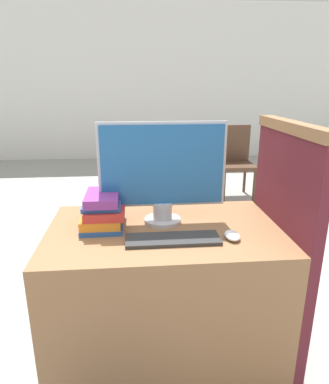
{
  "coord_description": "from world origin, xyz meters",
  "views": [
    {
      "loc": [
        -0.13,
        -1.16,
        1.4
      ],
      "look_at": [
        -0.0,
        0.32,
        0.93
      ],
      "focal_mm": 32.0,
      "sensor_mm": 36.0,
      "label": 1
    }
  ],
  "objects_px": {
    "keyboard": "(173,239)",
    "book_stack": "(103,211)",
    "monitor": "(162,172)",
    "mouse": "(232,236)",
    "far_chair": "(234,158)"
  },
  "relations": [
    {
      "from": "book_stack",
      "to": "keyboard",
      "type": "bearing_deg",
      "value": -31.23
    },
    {
      "from": "mouse",
      "to": "book_stack",
      "type": "distance_m",
      "value": 0.62
    },
    {
      "from": "mouse",
      "to": "book_stack",
      "type": "bearing_deg",
      "value": 161.61
    },
    {
      "from": "keyboard",
      "to": "mouse",
      "type": "relative_size",
      "value": 3.99
    },
    {
      "from": "keyboard",
      "to": "book_stack",
      "type": "relative_size",
      "value": 1.65
    },
    {
      "from": "monitor",
      "to": "book_stack",
      "type": "relative_size",
      "value": 2.42
    },
    {
      "from": "mouse",
      "to": "far_chair",
      "type": "xyz_separation_m",
      "value": [
        0.84,
        2.81,
        -0.26
      ]
    },
    {
      "from": "far_chair",
      "to": "mouse",
      "type": "bearing_deg",
      "value": -100.8
    },
    {
      "from": "monitor",
      "to": "keyboard",
      "type": "bearing_deg",
      "value": -82.85
    },
    {
      "from": "mouse",
      "to": "far_chair",
      "type": "height_order",
      "value": "far_chair"
    },
    {
      "from": "keyboard",
      "to": "book_stack",
      "type": "bearing_deg",
      "value": 148.77
    },
    {
      "from": "monitor",
      "to": "keyboard",
      "type": "distance_m",
      "value": 0.34
    },
    {
      "from": "monitor",
      "to": "far_chair",
      "type": "xyz_separation_m",
      "value": [
        1.14,
        2.59,
        -0.5
      ]
    },
    {
      "from": "keyboard",
      "to": "far_chair",
      "type": "xyz_separation_m",
      "value": [
        1.11,
        2.81,
        -0.25
      ]
    },
    {
      "from": "monitor",
      "to": "mouse",
      "type": "bearing_deg",
      "value": -36.98
    }
  ]
}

